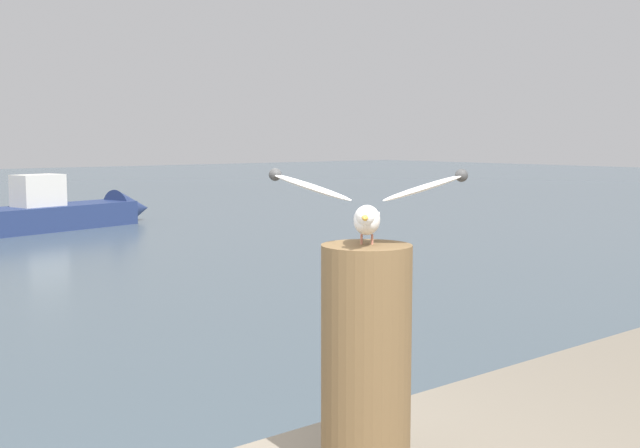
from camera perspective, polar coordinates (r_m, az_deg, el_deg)
name	(u,v)px	position (r m, az deg, el deg)	size (l,w,h in m)	color
mooring_post	(366,360)	(2.76, 3.35, -9.81)	(0.31, 0.31, 0.80)	brown
seagull	(367,207)	(2.66, 3.42, 1.28)	(0.54, 0.54, 0.26)	#C67660
boat_navy	(73,212)	(21.65, -17.49, 0.84)	(5.54, 2.41, 1.66)	navy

